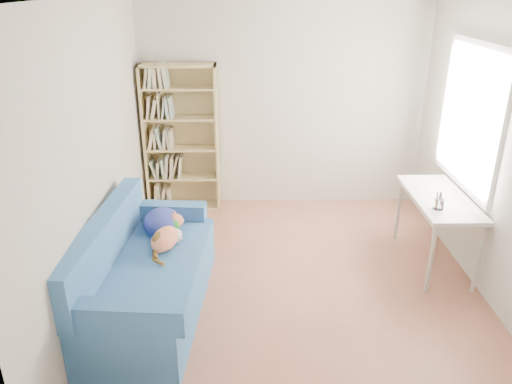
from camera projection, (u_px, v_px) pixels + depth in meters
ground at (293, 284)px, 4.83m from camera, size 4.00×4.00×0.00m
room_shell at (310, 118)px, 4.22m from camera, size 3.54×4.04×2.62m
sofa at (145, 275)px, 4.34m from camera, size 1.01×1.91×0.91m
bookshelf at (182, 144)px, 6.18m from camera, size 0.91×0.28×1.82m
desk at (439, 203)px, 4.94m from camera, size 0.54×1.17×0.75m
pen_cup at (439, 202)px, 4.62m from camera, size 0.09×0.09×0.18m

